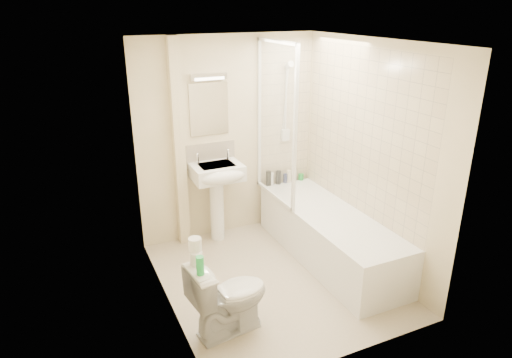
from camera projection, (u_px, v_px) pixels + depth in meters
name	position (u px, v px, depth m)	size (l,w,h in m)	color
floor	(274.00, 278.00, 4.80)	(2.50, 2.50, 0.00)	beige
wall_back	(228.00, 139.00, 5.42)	(2.20, 0.02, 2.40)	beige
wall_left	(162.00, 190.00, 3.94)	(0.02, 2.50, 2.40)	beige
wall_right	(369.00, 156.00, 4.79)	(0.02, 2.50, 2.40)	beige
ceiling	(278.00, 41.00, 3.93)	(2.20, 2.50, 0.02)	white
tile_back	(285.00, 114.00, 5.63)	(0.70, 0.01, 1.75)	beige
tile_right	(363.00, 133.00, 4.81)	(0.01, 2.10, 1.75)	beige
pipe_boxing	(179.00, 146.00, 5.13)	(0.12, 0.12, 2.40)	beige
splashback	(211.00, 155.00, 5.39)	(0.60, 0.01, 0.30)	beige
mirror	(209.00, 109.00, 5.19)	(0.46, 0.01, 0.60)	white
strip_light	(208.00, 76.00, 5.04)	(0.42, 0.07, 0.07)	silver
bathtub	(330.00, 235.00, 5.08)	(0.70, 2.10, 0.55)	white
shower_screen	(276.00, 123.00, 5.11)	(0.04, 0.92, 1.80)	white
shower_fixture	(286.00, 105.00, 5.54)	(0.10, 0.16, 0.99)	white
pedestal_sink	(218.00, 181.00, 5.29)	(0.57, 0.51, 1.10)	white
bottle_black_a	(269.00, 178.00, 5.74)	(0.06, 0.06, 0.19)	black
bottle_white_a	(272.00, 179.00, 5.76)	(0.05, 0.05, 0.16)	white
bottle_black_b	(278.00, 177.00, 5.80)	(0.07, 0.07, 0.17)	black
bottle_blue	(285.00, 178.00, 5.85)	(0.05, 0.05, 0.12)	#111A4E
bottle_cream	(289.00, 176.00, 5.86)	(0.06, 0.06, 0.16)	#F5E2BD
bottle_white_b	(294.00, 175.00, 5.89)	(0.05, 0.05, 0.15)	white
bottle_green	(301.00, 177.00, 5.95)	(0.07, 0.07, 0.08)	green
toilet	(229.00, 296.00, 3.92)	(0.74, 0.48, 0.70)	white
toilet_roll_lower	(196.00, 258.00, 3.72)	(0.10, 0.10, 0.11)	white
toilet_roll_upper	(195.00, 244.00, 3.71)	(0.11, 0.11, 0.11)	white
green_bottle	(200.00, 266.00, 3.57)	(0.06, 0.06, 0.16)	green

